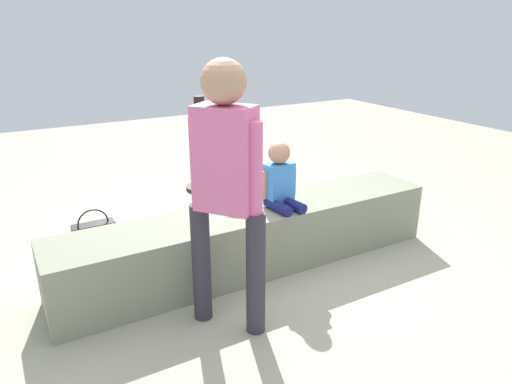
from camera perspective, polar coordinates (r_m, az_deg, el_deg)
The scene contains 13 objects.
ground_plane at distance 3.61m, azimuth -0.28°, elevation -8.93°, with size 12.00×12.00×0.00m, color #A8A68E.
concrete_ledge at distance 3.51m, azimuth -0.29°, elevation -5.63°, with size 2.92×0.51×0.46m, color gray.
child_seated at distance 3.41m, azimuth 2.91°, elevation 1.63°, with size 0.28×0.32×0.48m.
adult_standing at distance 2.58m, azimuth -3.68°, elevation 1.94°, with size 0.35×0.39×1.58m.
cake_plate at distance 3.37m, azimuth -2.10°, elevation -2.08°, with size 0.22×0.22×0.07m.
gift_bag at distance 4.09m, azimuth -2.85°, elevation -3.42°, with size 0.22×0.12×0.29m.
railing_post at distance 5.13m, azimuth -6.65°, elevation 4.32°, with size 0.36×0.36×1.02m.
water_bottle_near_gift at distance 4.44m, azimuth -1.64°, elevation -1.67°, with size 0.06×0.06×0.24m.
water_bottle_far_side at distance 4.68m, azimuth 9.53°, elevation -0.98°, with size 0.07×0.07×0.20m.
party_cup_red at distance 4.73m, azimuth -3.16°, elevation -1.06°, with size 0.07×0.07×0.11m, color red.
cake_box_white at distance 4.29m, azimuth -15.40°, elevation -4.05°, with size 0.30×0.28×0.10m, color white.
handbag_black_leather at distance 4.01m, azimuth -18.93°, elevation -5.04°, with size 0.33×0.12×0.35m.
handbag_brown_canvas at distance 3.86m, azimuth -12.26°, elevation -5.73°, with size 0.30×0.13×0.30m.
Camera 1 is at (-1.55, -2.76, 1.75)m, focal length 33.04 mm.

